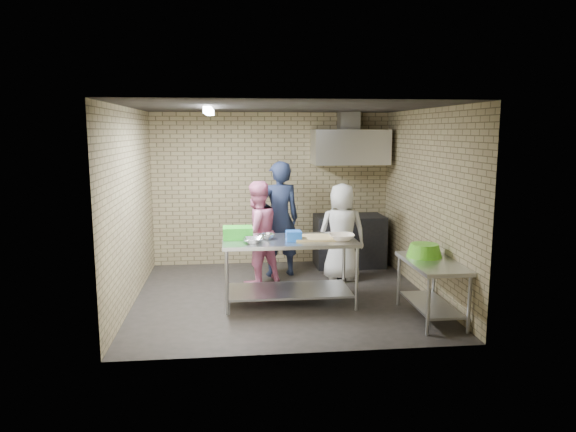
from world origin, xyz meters
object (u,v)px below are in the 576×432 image
Objects in this scene: stove at (349,241)px; woman_pink at (257,233)px; green_basin at (424,250)px; woman_white at (342,232)px; green_crate at (238,233)px; man_navy at (279,219)px; bottle_red at (350,151)px; side_counter at (431,290)px; prep_table at (289,271)px; blue_tub at (294,236)px; bottle_green at (372,151)px.

woman_pink is at bearing -151.49° from stove.
green_basin is 0.29× the size of woman_white.
green_crate is 1.50m from man_navy.
side_counter is at bearing -82.38° from bottle_red.
green_crate reaches higher than green_basin.
woman_white is at bearing 148.97° from man_navy.
stove is 2.97× the size of green_crate.
prep_table is 0.96× the size of man_navy.
woman_white reaches higher than blue_tub.
green_crate is at bearing 32.48° from woman_white.
green_crate is 0.88× the size of green_basin.
man_navy is 1.21× the size of woman_white.
green_basin is 2.64m from woman_pink.
woman_pink reaches higher than green_crate.
man_navy is (-1.34, -0.74, -1.08)m from bottle_red.
woman_white is at bearing 151.43° from woman_pink.
woman_white is at bearing 48.28° from prep_table.
prep_table is at bearing 79.95° from man_navy.
green_crate is 0.78m from blue_tub.
woman_pink is (-1.69, -0.92, 0.36)m from stove.
woman_white reaches higher than prep_table.
bottle_red is (1.34, 2.19, 1.58)m from prep_table.
woman_white reaches higher than side_counter.
bottle_red is at bearing 97.90° from green_basin.
woman_white reaches higher than stove.
blue_tub is at bearing 54.71° from woman_white.
prep_table is at bearing 116.57° from blue_tub.
blue_tub is at bearing 164.94° from green_basin.
green_basin is (1.72, -0.55, 0.38)m from prep_table.
blue_tub is at bearing -16.35° from green_crate.
woman_white is (-0.75, 1.63, -0.05)m from green_basin.
stove is 0.74× the size of woman_pink.
blue_tub is 1.73m from green_basin.
blue_tub is (-1.24, -2.05, 0.53)m from stove.
bottle_red reaches higher than side_counter.
prep_table is 1.17× the size of woman_white.
stove is 2.61× the size of green_basin.
side_counter is 2.79m from stove.
side_counter is at bearing -85.43° from green_basin.
blue_tub reaches higher than stove.
blue_tub is (0.05, -0.10, 0.52)m from prep_table.
prep_table is 12.13× the size of bottle_green.
green_basin is at bearing -82.10° from bottle_red.
blue_tub is at bearing -121.12° from stove.
bottle_green is 0.10× the size of woman_white.
woman_white is (0.97, 1.08, 0.33)m from prep_table.
green_basin is at bearing -17.72° from prep_table.
bottle_red is at bearing -176.90° from woman_pink.
side_counter is 0.74× the size of woman_pink.
side_counter is 1.00× the size of stove.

